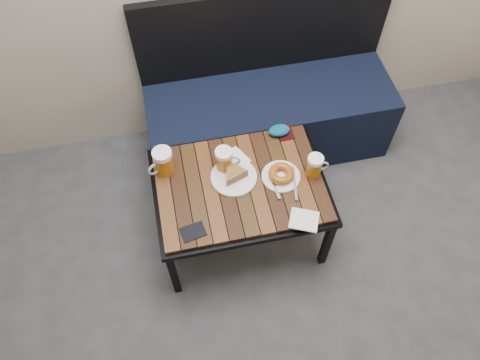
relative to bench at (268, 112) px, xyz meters
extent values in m
cube|color=black|center=(0.00, -0.02, -0.05)|extent=(1.40, 0.50, 0.45)
cube|color=black|center=(0.00, 0.21, 0.43)|extent=(1.40, 0.05, 0.50)
cube|color=black|center=(-0.69, -0.87, -0.06)|extent=(0.03, 0.03, 0.42)
cube|color=black|center=(0.09, -0.87, -0.06)|extent=(0.04, 0.03, 0.42)
cube|color=black|center=(-0.69, -0.31, -0.06)|extent=(0.03, 0.04, 0.42)
cube|color=black|center=(0.09, -0.31, -0.06)|extent=(0.04, 0.04, 0.42)
cube|color=black|center=(-0.30, -0.59, 0.16)|extent=(0.84, 0.62, 0.03)
cube|color=#3D200E|center=(-0.30, -0.59, 0.19)|extent=(0.80, 0.58, 0.02)
cylinder|color=#A75E0D|center=(-0.64, -0.44, 0.26)|extent=(0.12, 0.12, 0.12)
cylinder|color=white|center=(-0.64, -0.44, 0.34)|extent=(0.09, 0.09, 0.03)
torus|color=#8C999E|center=(-0.68, -0.46, 0.26)|extent=(0.07, 0.05, 0.08)
cylinder|color=#A75E0D|center=(-0.35, -0.48, 0.25)|extent=(0.09, 0.09, 0.11)
cylinder|color=white|center=(-0.35, -0.48, 0.32)|extent=(0.08, 0.08, 0.02)
torus|color=#8C999E|center=(-0.31, -0.49, 0.25)|extent=(0.07, 0.02, 0.07)
cylinder|color=#A75E0D|center=(0.06, -0.60, 0.25)|extent=(0.08, 0.08, 0.10)
cylinder|color=white|center=(0.06, -0.60, 0.31)|extent=(0.08, 0.08, 0.02)
torus|color=#8C999E|center=(0.11, -0.60, 0.25)|extent=(0.06, 0.01, 0.06)
cylinder|color=white|center=(-0.32, -0.55, 0.21)|extent=(0.22, 0.22, 0.01)
cylinder|color=white|center=(-0.10, -0.59, 0.21)|extent=(0.19, 0.19, 0.01)
torus|color=#853C0C|center=(-0.10, -0.59, 0.23)|extent=(0.12, 0.12, 0.04)
cube|color=#A5A8AD|center=(-0.04, -0.65, 0.21)|extent=(0.05, 0.20, 0.00)
cube|color=#A5A8AD|center=(-0.14, -0.65, 0.21)|extent=(0.02, 0.14, 0.00)
cube|color=white|center=(-0.30, -0.45, 0.20)|extent=(0.17, 0.17, 0.01)
cube|color=#A5A8AD|center=(-0.30, -0.45, 0.21)|extent=(0.10, 0.14, 0.00)
cube|color=white|center=(-0.05, -0.85, 0.20)|extent=(0.16, 0.15, 0.01)
cube|color=black|center=(-0.56, -0.80, 0.20)|extent=(0.12, 0.10, 0.01)
cube|color=black|center=(0.00, -0.33, 0.20)|extent=(0.08, 0.11, 0.01)
ellipsoid|color=navy|center=(-0.04, -0.33, 0.22)|extent=(0.12, 0.08, 0.05)
camera|label=1|loc=(-0.55, -1.79, 2.08)|focal=35.00mm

